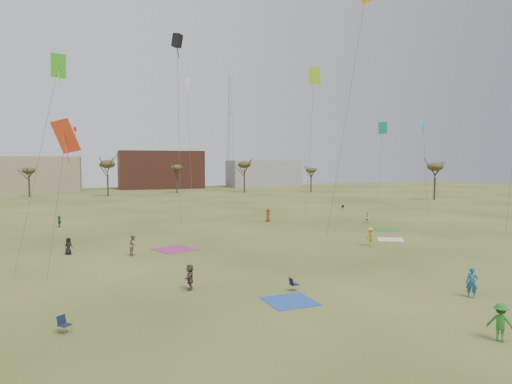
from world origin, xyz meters
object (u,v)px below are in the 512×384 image
object	(u,v)px
camp_chair_center	(294,287)
radio_tower	(230,131)
camp_chair_right	(342,208)
camp_chair_left	(65,328)
flyer_near_center	(501,322)
flyer_near_right	(472,283)

from	to	relation	value
camp_chair_center	radio_tower	xyz separation A→B (m)	(32.54, 127.69, 18.95)
camp_chair_right	radio_tower	size ratio (longest dim) A/B	0.02
camp_chair_center	radio_tower	bearing A→B (deg)	-21.58
camp_chair_left	camp_chair_center	bearing A→B (deg)	-32.33
camp_chair_right	radio_tower	xyz separation A→B (m)	(3.85, 84.41, 18.95)
camp_chair_center	flyer_near_center	bearing A→B (deg)	-159.66
flyer_near_center	camp_chair_center	xyz separation A→B (m)	(-5.68, 10.85, -0.65)
radio_tower	camp_chair_right	bearing A→B (deg)	-92.61
camp_chair_right	camp_chair_left	bearing A→B (deg)	-67.03
camp_chair_left	camp_chair_right	world-z (taller)	same
flyer_near_right	radio_tower	world-z (taller)	radio_tower
camp_chair_left	radio_tower	distance (m)	139.90
camp_chair_center	camp_chair_right	size ratio (longest dim) A/B	1.00
flyer_near_right	radio_tower	size ratio (longest dim) A/B	0.05
flyer_near_center	radio_tower	xyz separation A→B (m)	(26.86, 138.54, 18.30)
flyer_near_center	radio_tower	distance (m)	142.30
camp_chair_left	flyer_near_right	bearing A→B (deg)	-49.68
radio_tower	flyer_near_right	bearing A→B (deg)	-99.74
camp_chair_left	camp_chair_right	xyz separation A→B (m)	(42.32, 46.28, 0.00)
camp_chair_center	radio_tower	size ratio (longest dim) A/B	0.02
flyer_near_center	camp_chair_right	size ratio (longest dim) A/B	2.09
camp_chair_center	camp_chair_right	bearing A→B (deg)	-40.82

